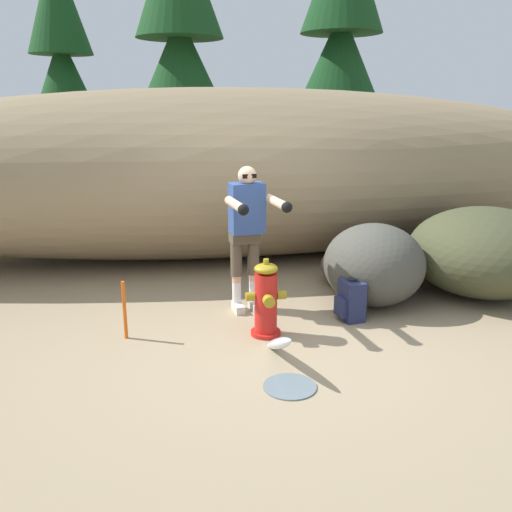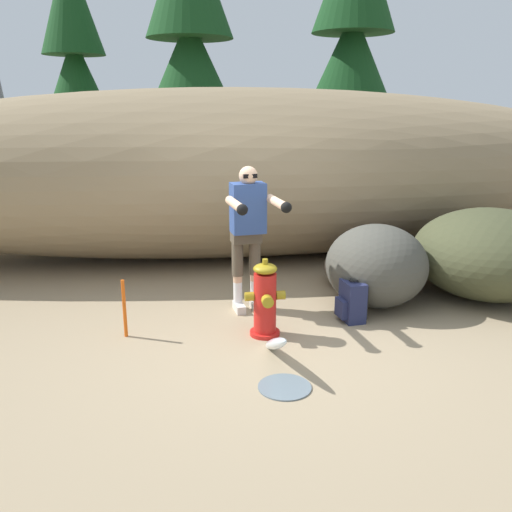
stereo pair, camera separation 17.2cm
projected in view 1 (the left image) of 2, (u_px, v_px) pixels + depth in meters
ground_plane at (273, 337)px, 5.50m from camera, size 56.00×56.00×0.04m
dirt_embankment at (232, 173)px, 8.20m from camera, size 13.34×3.20×2.50m
fire_hydrant at (266, 300)px, 5.42m from camera, size 0.41×0.36×0.80m
hydrant_water_jet at (281, 351)px, 4.81m from camera, size 0.45×1.17×0.56m
utility_worker at (247, 222)px, 5.86m from camera, size 0.61×1.01×1.64m
spare_backpack at (351, 301)px, 5.85m from camera, size 0.31×0.32×0.47m
boulder_large at (485, 252)px, 6.56m from camera, size 2.17×2.13×1.08m
boulder_mid at (374, 265)px, 6.25m from camera, size 1.60×1.60×0.95m
boulder_small at (345, 265)px, 7.00m from camera, size 0.88×0.87×0.50m
boulder_outlier at (389, 257)px, 7.09m from camera, size 0.93×1.03×0.66m
pine_tree_far_left at (63, 72)px, 12.32m from camera, size 2.19×2.19×5.62m
pine_tree_left at (181, 60)px, 10.74m from camera, size 2.66×2.66×5.87m
pine_tree_center at (340, 54)px, 12.58m from camera, size 2.92×2.92×6.50m
survey_stake at (125, 310)px, 5.35m from camera, size 0.04×0.04×0.60m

